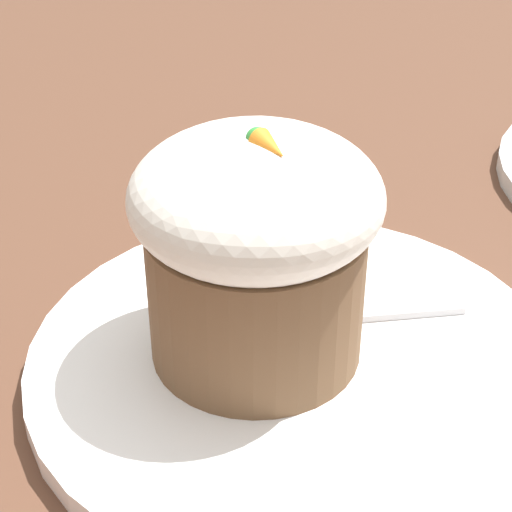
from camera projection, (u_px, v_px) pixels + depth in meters
ground_plane at (294, 371)px, 0.42m from camera, size 4.00×4.00×0.00m
dessert_plate at (295, 361)px, 0.41m from camera, size 0.26×0.26×0.01m
carrot_cake at (256, 244)px, 0.38m from camera, size 0.11×0.11×0.12m
spoon at (314, 321)px, 0.42m from camera, size 0.07×0.11×0.01m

